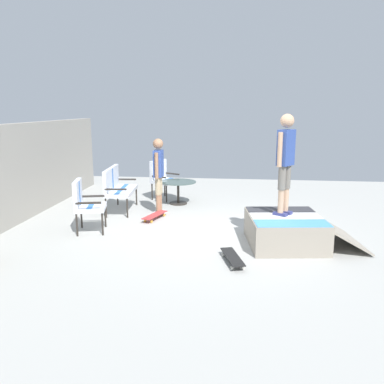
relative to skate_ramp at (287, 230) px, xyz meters
The scene contains 11 objects.
ground_plane 1.56m from the skate_ramp, 72.35° to the left, with size 12.00×12.00×0.10m, color #A8A8A3.
back_wall_cinderblock 5.53m from the skate_ramp, 85.15° to the left, with size 9.00×0.20×2.05m.
skate_ramp is the anchor object (origin of this frame).
patio_bench 4.14m from the skate_ramp, 62.37° to the left, with size 1.29×0.65×1.02m.
patio_chair_near_house 4.36m from the skate_ramp, 40.95° to the left, with size 0.80×0.77×1.02m.
patio_chair_by_wall 3.82m from the skate_ramp, 85.39° to the left, with size 0.73×0.68×1.02m.
patio_table 3.62m from the skate_ramp, 40.32° to the left, with size 0.90×0.90×0.57m.
person_watching 3.27m from the skate_ramp, 55.76° to the left, with size 0.48×0.24×1.70m.
person_skater 1.29m from the skate_ramp, 44.27° to the left, with size 0.40×0.36×1.74m.
skateboard_by_bench 2.96m from the skate_ramp, 63.42° to the left, with size 0.82×0.43×0.10m.
skateboard_spare 1.33m from the skate_ramp, 135.08° to the left, with size 0.82×0.41×0.10m.
Camera 1 is at (-7.21, -0.56, 2.37)m, focal length 36.79 mm.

